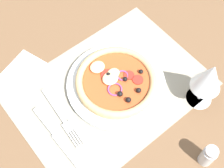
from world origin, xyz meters
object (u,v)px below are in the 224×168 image
object	(u,v)px
knife	(59,139)
napkin	(25,78)
plate	(116,84)
fork	(63,119)
pepper_shaker	(208,156)
wine_glass	(209,78)
pizza	(116,81)

from	to	relation	value
knife	napkin	size ratio (longest dim) A/B	1.46
plate	fork	xyz separation A→B (cm)	(16.07, -0.74, -0.36)
fork	pepper_shaker	bearing A→B (deg)	38.61
wine_glass	napkin	world-z (taller)	wine_glass
plate	fork	distance (cm)	16.09
fork	pepper_shaker	xyz separation A→B (cm)	(-19.45, 28.40, 2.63)
plate	fork	size ratio (longest dim) A/B	1.40
plate	pizza	distance (cm)	1.68
plate	pepper_shaker	distance (cm)	27.96
wine_glass	napkin	xyz separation A→B (cm)	(31.07, -32.86, -10.06)
fork	pepper_shaker	world-z (taller)	pepper_shaker
plate	pizza	size ratio (longest dim) A/B	1.23
knife	wine_glass	xyz separation A→B (cm)	(-33.54, 13.03, 9.58)
pizza	knife	xyz separation A→B (cm)	(19.60, 2.94, -2.01)
pizza	knife	bearing A→B (deg)	8.52
plate	fork	world-z (taller)	plate
plate	napkin	xyz separation A→B (cm)	(17.15, -16.96, -0.80)
pizza	napkin	world-z (taller)	pizza
fork	knife	xyz separation A→B (cm)	(3.54, 3.61, 0.03)
plate	wine_glass	distance (cm)	23.08
pizza	pepper_shaker	distance (cm)	27.94
plate	napkin	size ratio (longest dim) A/B	1.84
pizza	wine_glass	world-z (taller)	wine_glass
fork	napkin	bearing A→B (deg)	-172.01
wine_glass	pepper_shaker	bearing A→B (deg)	48.12
napkin	pepper_shaker	size ratio (longest dim) A/B	2.05
pepper_shaker	wine_glass	bearing A→B (deg)	-131.88
knife	pepper_shaker	world-z (taller)	pepper_shaker
knife	napkin	bearing A→B (deg)	171.69
plate	fork	bearing A→B (deg)	-2.63
napkin	pizza	bearing A→B (deg)	135.40
wine_glass	knife	bearing A→B (deg)	-21.23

